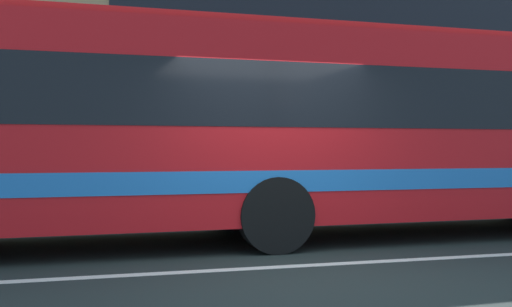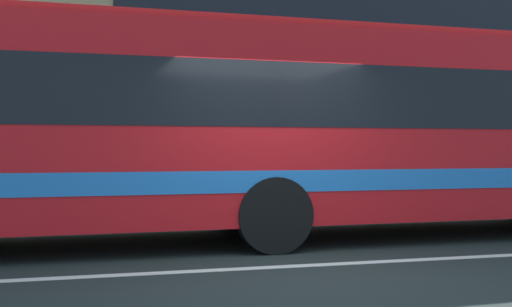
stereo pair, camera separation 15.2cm
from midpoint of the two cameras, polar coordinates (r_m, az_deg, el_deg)
ground_plane at (r=7.09m, az=3.03°, el=-10.63°), size 160.00×160.00×0.00m
lane_centre_line at (r=7.09m, az=3.03°, el=-10.59°), size 60.00×0.16×0.01m
apartment_block_right at (r=23.23m, az=16.81°, el=9.16°), size 25.80×9.59×9.76m
transit_bus at (r=9.13m, az=3.63°, el=2.68°), size 12.04×2.74×3.11m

